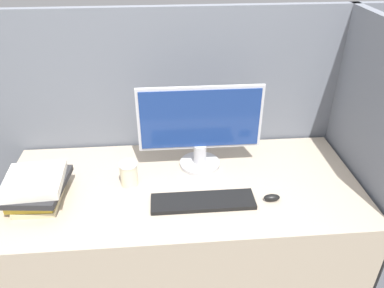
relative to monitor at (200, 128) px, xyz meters
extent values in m
cube|color=slate|center=(-0.10, 0.26, -0.23)|extent=(2.07, 0.04, 1.48)
cube|color=slate|center=(0.77, -0.12, -0.23)|extent=(0.04, 0.81, 1.48)
cube|color=tan|center=(-0.10, -0.15, -0.59)|extent=(1.67, 0.75, 0.75)
cylinder|color=#B7B7BC|center=(0.00, 0.00, -0.20)|extent=(0.20, 0.20, 0.02)
cylinder|color=#B7B7BC|center=(0.00, 0.00, -0.15)|extent=(0.06, 0.06, 0.10)
cube|color=#B7B7BC|center=(0.00, 0.00, 0.05)|extent=(0.59, 0.02, 0.32)
cube|color=navy|center=(0.00, -0.01, 0.05)|extent=(0.57, 0.01, 0.29)
cube|color=black|center=(-0.02, -0.30, -0.20)|extent=(0.45, 0.13, 0.02)
ellipsoid|color=black|center=(0.29, -0.30, -0.20)|extent=(0.07, 0.04, 0.03)
cylinder|color=beige|center=(-0.34, -0.13, -0.16)|extent=(0.08, 0.08, 0.11)
cylinder|color=white|center=(-0.34, -0.13, -0.10)|extent=(0.09, 0.09, 0.01)
cube|color=#C6B78C|center=(-0.73, -0.23, -0.20)|extent=(0.18, 0.23, 0.02)
cube|color=gold|center=(-0.74, -0.22, -0.17)|extent=(0.21, 0.24, 0.04)
cube|color=#262628|center=(-0.73, -0.21, -0.14)|extent=(0.25, 0.31, 0.03)
cube|color=silver|center=(-0.74, -0.22, -0.11)|extent=(0.25, 0.26, 0.04)
camera|label=1|loc=(-0.17, -1.56, 0.86)|focal=35.00mm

